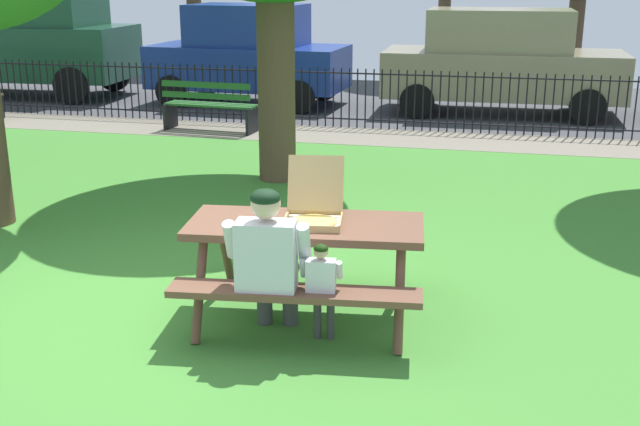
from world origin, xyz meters
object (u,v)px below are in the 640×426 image
at_px(adult_at_table, 269,258).
at_px(parked_car_center, 501,60).
at_px(pizza_box_open, 314,210).
at_px(park_bench_center, 210,107).
at_px(picnic_table_foreground, 305,244).
at_px(child_at_table, 322,283).
at_px(parked_car_left, 248,54).
at_px(parked_car_far_left, 20,35).

bearing_deg(adult_at_table, parked_car_center, 81.81).
bearing_deg(pizza_box_open, park_bench_center, 116.85).
relative_size(picnic_table_foreground, parked_car_center, 0.44).
height_order(adult_at_table, child_at_table, adult_at_table).
bearing_deg(parked_car_left, child_at_table, -69.27).
bearing_deg(child_at_table, parked_car_far_left, 131.25).
relative_size(adult_at_table, child_at_table, 1.47).
bearing_deg(picnic_table_foreground, park_bench_center, 116.32).
relative_size(child_at_table, parked_car_left, 0.20).
height_order(pizza_box_open, child_at_table, pizza_box_open).
xyz_separation_m(picnic_table_foreground, adult_at_table, (-0.14, -0.52, 0.06)).
distance_m(picnic_table_foreground, park_bench_center, 7.68).
height_order(picnic_table_foreground, park_bench_center, park_bench_center).
distance_m(adult_at_table, parked_car_center, 10.38).
xyz_separation_m(pizza_box_open, parked_car_center, (1.28, 9.71, 0.15)).
xyz_separation_m(adult_at_table, parked_car_left, (-3.50, 10.27, 0.35)).
distance_m(adult_at_table, parked_car_far_left, 13.42).
bearing_deg(picnic_table_foreground, parked_car_left, 110.45).
distance_m(pizza_box_open, parked_car_center, 9.79).
bearing_deg(child_at_table, picnic_table_foreground, 115.93).
bearing_deg(park_bench_center, parked_car_far_left, 151.76).
height_order(picnic_table_foreground, pizza_box_open, pizza_box_open).
bearing_deg(adult_at_table, park_bench_center, 113.80).
bearing_deg(parked_car_far_left, pizza_box_open, -47.78).
distance_m(pizza_box_open, child_at_table, 0.69).
relative_size(adult_at_table, park_bench_center, 0.73).
bearing_deg(park_bench_center, parked_car_left, 94.64).
height_order(adult_at_table, park_bench_center, adult_at_table).
distance_m(parked_car_left, parked_car_center, 4.97).
bearing_deg(pizza_box_open, child_at_table, -71.01).
xyz_separation_m(pizza_box_open, adult_at_table, (-0.19, -0.56, -0.20)).
height_order(pizza_box_open, parked_car_left, parked_car_left).
xyz_separation_m(picnic_table_foreground, parked_car_far_left, (-8.75, 9.75, 0.71)).
xyz_separation_m(parked_car_left, parked_car_center, (4.97, -0.00, -0.01)).
relative_size(pizza_box_open, child_at_table, 0.72).
bearing_deg(adult_at_table, child_at_table, 1.73).
xyz_separation_m(park_bench_center, parked_car_far_left, (-5.35, 2.87, 0.89)).
height_order(pizza_box_open, parked_car_center, parked_car_center).
distance_m(child_at_table, parked_car_left, 10.98).
xyz_separation_m(adult_at_table, parked_car_far_left, (-8.61, 10.27, 0.65)).
height_order(picnic_table_foreground, parked_car_left, parked_car_left).
distance_m(park_bench_center, parked_car_left, 2.94).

